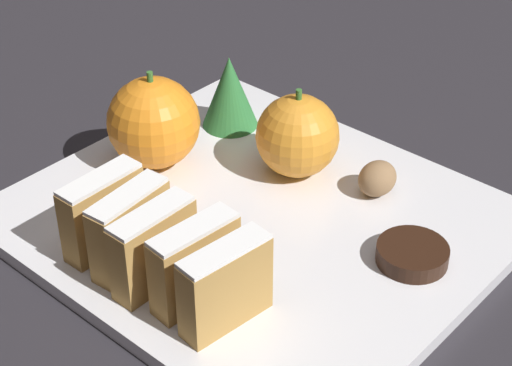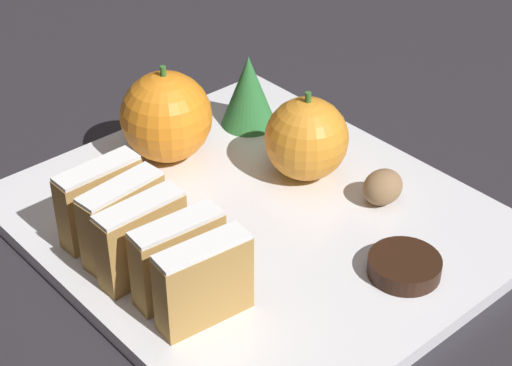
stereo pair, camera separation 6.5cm
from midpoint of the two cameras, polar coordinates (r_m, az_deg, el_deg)
name	(u,v)px [view 2 (the right image)]	position (r m, az deg, el deg)	size (l,w,h in m)	color
ground_plane	(256,227)	(0.67, 2.76, -3.04)	(6.00, 6.00, 0.00)	#28262B
serving_platter	(256,221)	(0.67, 2.77, -2.63)	(0.31, 0.35, 0.01)	white
stollen_slice_front	(204,282)	(0.56, -0.16, -6.77)	(0.07, 0.03, 0.06)	#B28442
stollen_slice_second	(179,258)	(0.58, -1.97, -5.17)	(0.07, 0.03, 0.06)	#B28442
stollen_slice_third	(144,242)	(0.59, -4.35, -4.03)	(0.07, 0.02, 0.06)	#B28442
stollen_slice_fourth	(123,220)	(0.61, -5.87, -2.59)	(0.07, 0.03, 0.06)	#B28442
stollen_slice_fifth	(101,201)	(0.63, -7.46, -1.32)	(0.07, 0.02, 0.06)	#B28442
orange_near	(307,139)	(0.70, 6.06, 2.87)	(0.07, 0.07, 0.08)	orange
orange_far	(169,116)	(0.72, -3.26, 4.43)	(0.08, 0.08, 0.09)	orange
walnut	(383,187)	(0.68, 11.15, -0.36)	(0.03, 0.03, 0.03)	#8E6B47
chocolate_cookie	(404,266)	(0.62, 12.84, -5.54)	(0.05, 0.05, 0.01)	black
evergreen_sprig	(249,91)	(0.77, 1.93, 6.10)	(0.05, 0.05, 0.07)	#2D7538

